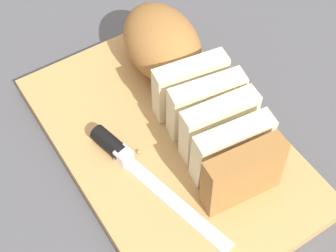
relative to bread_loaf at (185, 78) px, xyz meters
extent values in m
plane|color=#4C4C51|center=(0.05, -0.06, -0.07)|extent=(3.00, 3.00, 0.00)
cube|color=tan|center=(0.05, -0.06, -0.06)|extent=(0.45, 0.29, 0.02)
ellipsoid|color=#996633|center=(-0.08, 0.01, 0.00)|extent=(0.18, 0.13, 0.09)
cube|color=beige|center=(0.02, 0.00, 0.00)|extent=(0.04, 0.11, 0.09)
cube|color=beige|center=(0.06, 0.00, 0.00)|extent=(0.05, 0.11, 0.09)
cube|color=beige|center=(0.10, -0.01, 0.00)|extent=(0.04, 0.11, 0.09)
cube|color=beige|center=(0.13, -0.01, 0.00)|extent=(0.04, 0.11, 0.09)
cube|color=#996633|center=(0.17, -0.02, 0.00)|extent=(0.04, 0.11, 0.09)
cube|color=silver|center=(0.14, -0.11, -0.04)|extent=(0.19, 0.07, 0.00)
cylinder|color=black|center=(0.02, -0.14, -0.03)|extent=(0.06, 0.04, 0.02)
cube|color=silver|center=(0.05, -0.13, -0.03)|extent=(0.02, 0.02, 0.02)
sphere|color=tan|center=(0.05, -0.11, -0.04)|extent=(0.01, 0.01, 0.01)
sphere|color=tan|center=(0.03, -0.02, -0.04)|extent=(0.01, 0.01, 0.01)
camera|label=1|loc=(0.39, -0.27, 0.54)|focal=53.12mm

